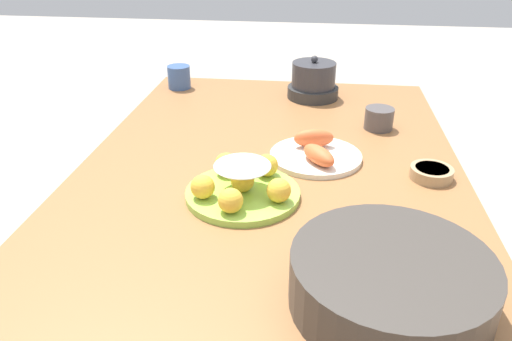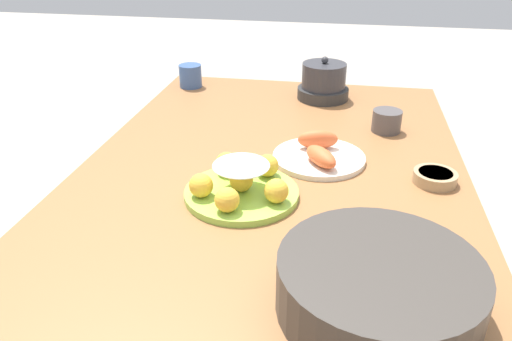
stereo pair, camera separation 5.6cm
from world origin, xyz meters
TOP-DOWN VIEW (x-y plane):
  - dining_table at (0.00, 0.00)m, footprint 1.56×0.98m
  - cake_plate at (0.12, -0.05)m, footprint 0.26×0.26m
  - serving_bowl at (0.43, 0.25)m, footprint 0.33×0.33m
  - sauce_bowl at (-0.03, 0.40)m, footprint 0.10×0.10m
  - seafood_platter at (-0.10, 0.12)m, footprint 0.24×0.24m
  - cup_near at (-0.65, -0.40)m, footprint 0.08×0.08m
  - cup_far at (-0.34, 0.30)m, footprint 0.09×0.09m
  - warming_pot at (-0.60, 0.09)m, footprint 0.18×0.18m

SIDE VIEW (x-z plane):
  - dining_table at x=0.00m, z-range 0.30..1.07m
  - sauce_bowl at x=-0.03m, z-range 0.78..0.80m
  - seafood_platter at x=-0.10m, z-range 0.76..0.83m
  - cake_plate at x=0.12m, z-range 0.76..0.85m
  - cup_far at x=-0.34m, z-range 0.77..0.84m
  - cup_near at x=-0.65m, z-range 0.77..0.86m
  - serving_bowl at x=0.43m, z-range 0.78..0.87m
  - warming_pot at x=-0.60m, z-range 0.76..0.91m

